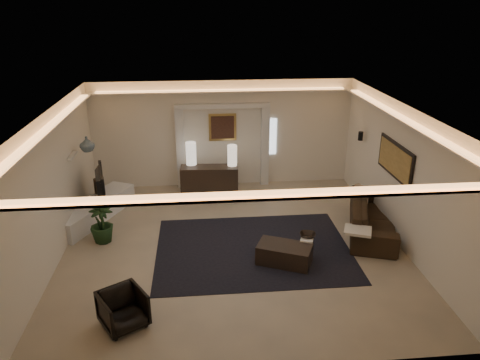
{
  "coord_description": "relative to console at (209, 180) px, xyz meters",
  "views": [
    {
      "loc": [
        -0.66,
        -8.43,
        4.86
      ],
      "look_at": [
        0.2,
        0.6,
        1.25
      ],
      "focal_mm": 34.1,
      "sensor_mm": 36.0,
      "label": 1
    }
  ],
  "objects": [
    {
      "name": "armchair",
      "position": [
        -1.53,
        -5.17,
        -0.09
      ],
      "size": [
        0.91,
        0.92,
        0.61
      ],
      "primitive_type": "imported",
      "rotation": [
        0.0,
        0.0,
        0.55
      ],
      "color": "#37291E",
      "rests_on": "ground"
    },
    {
      "name": "wall_sconce",
      "position": [
        3.79,
        -0.6,
        1.28
      ],
      "size": [
        0.12,
        0.12,
        0.22
      ],
      "primitive_type": "cylinder",
      "color": "black",
      "rests_on": "wall_right"
    },
    {
      "name": "painting_canvas",
      "position": [
        0.41,
        0.65,
        1.25
      ],
      "size": [
        0.62,
        0.02,
        0.62
      ],
      "primitive_type": "cube",
      "color": "#4C2D1E",
      "rests_on": "wall_back"
    },
    {
      "name": "wall_left",
      "position": [
        -3.09,
        -2.8,
        1.05
      ],
      "size": [
        0.0,
        7.0,
        7.0
      ],
      "primitive_type": "plane",
      "rotation": [
        1.57,
        0.0,
        1.57
      ],
      "color": "white",
      "rests_on": "ground"
    },
    {
      "name": "magazine",
      "position": [
        1.82,
        -3.43,
        0.02
      ],
      "size": [
        0.3,
        0.26,
        0.03
      ],
      "primitive_type": "cube",
      "rotation": [
        0.0,
        0.0,
        -0.38
      ],
      "color": "white",
      "rests_on": "coffee_table"
    },
    {
      "name": "sofa",
      "position": [
        3.56,
        -2.44,
        -0.04
      ],
      "size": [
        2.61,
        1.67,
        0.71
      ],
      "primitive_type": "imported",
      "rotation": [
        0.0,
        0.0,
        1.25
      ],
      "color": "brown",
      "rests_on": "ground"
    },
    {
      "name": "floor",
      "position": [
        0.41,
        -2.8,
        -0.4
      ],
      "size": [
        7.0,
        7.0,
        0.0
      ],
      "primitive_type": "plane",
      "color": "tan",
      "rests_on": "ground"
    },
    {
      "name": "plant",
      "position": [
        -2.37,
        -2.35,
        0.04
      ],
      "size": [
        0.68,
        0.68,
        0.88
      ],
      "primitive_type": "imported",
      "rotation": [
        0.0,
        0.0,
        0.6
      ],
      "color": "#193216",
      "rests_on": "ground"
    },
    {
      "name": "pilaster_left",
      "position": [
        -0.74,
        0.6,
        0.7
      ],
      "size": [
        0.22,
        0.2,
        2.2
      ],
      "primitive_type": "cube",
      "color": "silver",
      "rests_on": "ground"
    },
    {
      "name": "tv",
      "position": [
        -2.65,
        -1.18,
        0.43
      ],
      "size": [
        1.33,
        0.47,
        0.76
      ],
      "primitive_type": "imported",
      "rotation": [
        0.0,
        0.0,
        1.8
      ],
      "color": "black",
      "rests_on": "media_ledge"
    },
    {
      "name": "media_ledge",
      "position": [
        -2.74,
        -1.23,
        -0.18
      ],
      "size": [
        1.6,
        2.51,
        0.46
      ],
      "primitive_type": "cube",
      "rotation": [
        0.0,
        0.0,
        -0.43
      ],
      "color": "white",
      "rests_on": "ground"
    },
    {
      "name": "bowl",
      "position": [
        1.87,
        -3.29,
        0.05
      ],
      "size": [
        0.39,
        0.39,
        0.08
      ],
      "primitive_type": "imported",
      "rotation": [
        0.0,
        0.0,
        -0.24
      ],
      "color": "black",
      "rests_on": "coffee_table"
    },
    {
      "name": "pilaster_right",
      "position": [
        1.56,
        0.6,
        0.7
      ],
      "size": [
        0.22,
        0.2,
        2.2
      ],
      "primitive_type": "cube",
      "color": "silver",
      "rests_on": "ground"
    },
    {
      "name": "coffee_table",
      "position": [
        1.35,
        -3.57,
        -0.2
      ],
      "size": [
        1.18,
        0.94,
        0.39
      ],
      "primitive_type": "cube",
      "rotation": [
        0.0,
        0.0,
        -0.42
      ],
      "color": "black",
      "rests_on": "ground"
    },
    {
      "name": "wall_right",
      "position": [
        3.91,
        -2.8,
        1.05
      ],
      "size": [
        0.0,
        7.0,
        7.0
      ],
      "primitive_type": "plane",
      "rotation": [
        1.57,
        0.0,
        -1.57
      ],
      "color": "white",
      "rests_on": "ground"
    },
    {
      "name": "ginger_jar",
      "position": [
        -2.74,
        -1.18,
        1.44
      ],
      "size": [
        0.41,
        0.41,
        0.34
      ],
      "primitive_type": "imported",
      "rotation": [
        0.0,
        0.0,
        0.31
      ],
      "color": "#515E6B",
      "rests_on": "wall_niche"
    },
    {
      "name": "art_panel_frame",
      "position": [
        3.88,
        -2.5,
        1.3
      ],
      "size": [
        0.04,
        1.64,
        0.74
      ],
      "primitive_type": "cube",
      "color": "black",
      "rests_on": "wall_right"
    },
    {
      "name": "wall_front",
      "position": [
        0.41,
        -6.3,
        1.05
      ],
      "size": [
        7.0,
        0.0,
        7.0
      ],
      "primitive_type": "plane",
      "rotation": [
        -1.57,
        0.0,
        0.0
      ],
      "color": "white",
      "rests_on": "ground"
    },
    {
      "name": "throw_blanket",
      "position": [
        2.86,
        -3.4,
        0.15
      ],
      "size": [
        0.65,
        0.6,
        0.06
      ],
      "primitive_type": "cube",
      "rotation": [
        0.0,
        0.0,
        -0.38
      ],
      "color": "beige",
      "rests_on": "sofa"
    },
    {
      "name": "figurine",
      "position": [
        -2.74,
        -0.75,
        0.24
      ],
      "size": [
        0.14,
        0.14,
        0.37
      ],
      "primitive_type": "cylinder",
      "rotation": [
        0.0,
        0.0,
        0.06
      ],
      "color": "black",
      "rests_on": "media_ledge"
    },
    {
      "name": "console",
      "position": [
        0.0,
        0.0,
        0.0
      ],
      "size": [
        1.53,
        0.56,
        0.75
      ],
      "primitive_type": "cube",
      "rotation": [
        0.0,
        0.0,
        -0.06
      ],
      "color": "black",
      "rests_on": "ground"
    },
    {
      "name": "cove_soffit",
      "position": [
        0.41,
        -2.8,
        2.22
      ],
      "size": [
        7.0,
        7.0,
        0.04
      ],
      "primitive_type": "cube",
      "color": "silver",
      "rests_on": "ceiling"
    },
    {
      "name": "area_rug",
      "position": [
        0.81,
        -3.0,
        -0.39
      ],
      "size": [
        4.0,
        3.0,
        0.01
      ],
      "primitive_type": "cube",
      "color": "black",
      "rests_on": "ground"
    },
    {
      "name": "wall_niche",
      "position": [
        -3.03,
        -1.4,
        1.25
      ],
      "size": [
        0.1,
        0.55,
        0.04
      ],
      "primitive_type": "cube",
      "color": "silver",
      "rests_on": "wall_left"
    },
    {
      "name": "throw_pillow",
      "position": [
        3.56,
        -1.63,
        0.15
      ],
      "size": [
        0.24,
        0.41,
        0.4
      ],
      "primitive_type": "cube",
      "rotation": [
        0.0,
        0.0,
        0.34
      ],
      "color": "tan",
      "rests_on": "sofa"
    },
    {
      "name": "painting_frame",
      "position": [
        0.41,
        0.67,
        1.25
      ],
      "size": [
        0.74,
        0.04,
        0.74
      ],
      "primitive_type": "cube",
      "color": "tan",
      "rests_on": "wall_back"
    },
    {
      "name": "daylight_slit",
      "position": [
        1.76,
        0.68,
        0.95
      ],
      "size": [
        0.25,
        0.03,
        1.0
      ],
      "primitive_type": "cube",
      "color": "white",
      "rests_on": "wall_back"
    },
    {
      "name": "lamp_left",
      "position": [
        -0.46,
        0.24,
        0.69
      ],
      "size": [
        0.34,
        0.34,
        0.61
      ],
      "primitive_type": "cylinder",
      "rotation": [
        0.0,
        0.0,
        -0.32
      ],
      "color": "white",
      "rests_on": "console"
    },
    {
      "name": "lamp_right",
      "position": [
        0.61,
        0.05,
        0.69
      ],
      "size": [
        0.26,
        0.26,
        0.56
      ],
      "primitive_type": "cylinder",
      "rotation": [
        0.0,
        0.0,
        0.03
      ],
      "color": "#F5E4C8",
      "rests_on": "console"
    },
    {
      "name": "alcove_header",
      "position": [
        0.41,
        0.6,
        1.85
      ],
      "size": [
        2.52,
        0.2,
        0.12
      ],
      "primitive_type": "cube",
      "color": "silver",
      "rests_on": "wall_back"
    },
    {
      "name": "wall_back",
      "position": [
        0.41,
        0.7,
        1.05
      ],
      "size": [
        7.0,
        0.0,
        7.0
      ],
      "primitive_type": "plane",
      "rotation": [
        1.57,
        0.0,
        0.0
      ],
      "color": "white",
      "rests_on": "ground"
    },
    {
      "name": "art_panel_gold",
      "position": [
        3.85,
        -2.5,
        1.3
      ],
      "size": [
        0.02,
        1.5,
        0.62
      ],
      "primitive_type": "cube",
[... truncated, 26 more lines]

